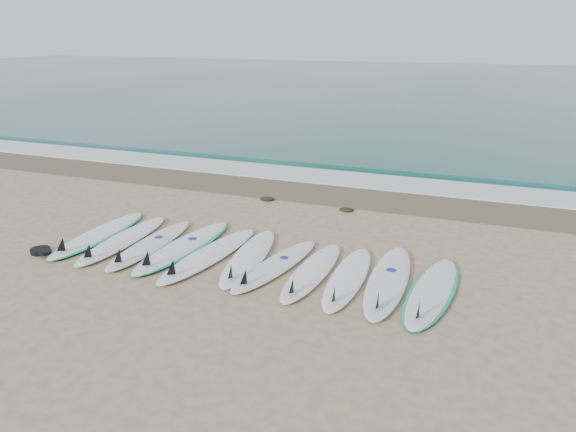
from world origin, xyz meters
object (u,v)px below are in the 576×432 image
at_px(surfboard_0, 98,235).
at_px(surfboard_5, 248,258).
at_px(leash_coil, 41,251).
at_px(surfboard_10, 432,292).

relative_size(surfboard_0, surfboard_5, 1.03).
bearing_deg(leash_coil, surfboard_10, 7.64).
height_order(surfboard_5, leash_coil, surfboard_5).
bearing_deg(leash_coil, surfboard_5, 16.64).
distance_m(surfboard_10, leash_coil, 6.30).
relative_size(surfboard_5, surfboard_10, 1.01).
bearing_deg(surfboard_0, surfboard_10, -4.31).
height_order(surfboard_10, leash_coil, surfboard_10).
relative_size(surfboard_10, leash_coil, 5.57).
bearing_deg(leash_coil, surfboard_0, 70.74).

